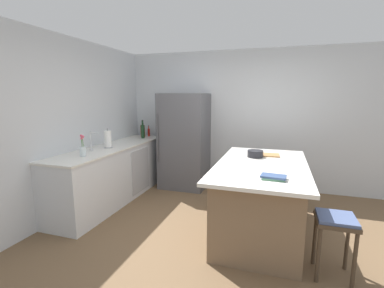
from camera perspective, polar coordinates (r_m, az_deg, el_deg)
ground_plane at (r=3.50m, az=7.24°, el=-19.92°), size 7.20×7.20×0.00m
wall_rear at (r=5.29m, az=12.19°, el=4.97°), size 6.00×0.10×2.60m
wall_left at (r=4.25m, az=-26.80°, el=2.94°), size 0.10×6.00×2.60m
counter_run_left at (r=4.78m, az=-16.09°, el=-5.89°), size 0.66×2.63×0.93m
kitchen_island at (r=3.66m, az=14.18°, el=-10.86°), size 1.10×2.00×0.91m
refrigerator at (r=5.20m, az=-1.60°, el=0.66°), size 0.86×0.75×1.80m
bar_stool at (r=3.04m, az=27.99°, el=-15.23°), size 0.36×0.36×0.62m
sink_faucet at (r=4.32m, az=-20.42°, el=0.63°), size 0.15×0.05×0.30m
flower_vase at (r=3.99m, az=-22.06°, el=-1.09°), size 0.08×0.08×0.30m
paper_towel_roll at (r=4.53m, az=-17.31°, el=0.92°), size 0.14×0.14×0.31m
hot_sauce_bottle at (r=5.66m, az=-9.11°, el=2.49°), size 0.05×0.05×0.22m
whiskey_bottle at (r=5.62m, az=-10.36°, el=2.82°), size 0.09×0.09×0.32m
olive_oil_bottle at (r=5.51m, az=-10.27°, el=2.57°), size 0.06×0.06×0.29m
wine_bottle at (r=5.40m, az=-10.34°, el=2.74°), size 0.07×0.07×0.36m
cookbook_stack at (r=2.91m, az=16.80°, el=-6.71°), size 0.26×0.18×0.04m
mixing_bowl at (r=3.87m, az=13.20°, el=-2.01°), size 0.22×0.22×0.10m
cutting_board at (r=4.03m, az=15.93°, el=-2.23°), size 0.30×0.25×0.02m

